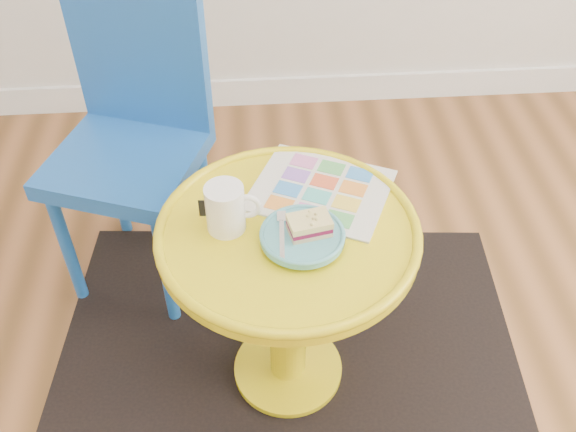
{
  "coord_description": "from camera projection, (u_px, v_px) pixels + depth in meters",
  "views": [
    {
      "loc": [
        -0.38,
        -0.38,
        1.55
      ],
      "look_at": [
        -0.31,
        0.63,
        0.6
      ],
      "focal_mm": 40.0,
      "sensor_mm": 36.0,
      "label": 1
    }
  ],
  "objects": [
    {
      "name": "chair",
      "position": [
        133.0,
        131.0,
        1.78
      ],
      "size": [
        0.49,
        0.49,
        0.87
      ],
      "rotation": [
        0.0,
        0.0,
        -0.35
      ],
      "color": "#1B59B3",
      "rests_on": "ground"
    },
    {
      "name": "cake_slice",
      "position": [
        309.0,
        225.0,
        1.36
      ],
      "size": [
        0.1,
        0.08,
        0.04
      ],
      "rotation": [
        0.0,
        0.0,
        0.21
      ],
      "color": "#D3BC8C",
      "rests_on": "plate"
    },
    {
      "name": "newspaper",
      "position": [
        321.0,
        190.0,
        1.51
      ],
      "size": [
        0.39,
        0.37,
        0.01
      ],
      "primitive_type": "cube",
      "rotation": [
        0.0,
        0.0,
        -0.44
      ],
      "color": "silver",
      "rests_on": "side_table"
    },
    {
      "name": "room_walls",
      "position": [
        57.0,
        274.0,
        1.98
      ],
      "size": [
        4.0,
        4.0,
        4.0
      ],
      "color": "silver",
      "rests_on": "ground"
    },
    {
      "name": "plate",
      "position": [
        302.0,
        236.0,
        1.37
      ],
      "size": [
        0.18,
        0.18,
        0.02
      ],
      "color": "#54A8B1",
      "rests_on": "newspaper"
    },
    {
      "name": "rug",
      "position": [
        288.0,
        370.0,
        1.79
      ],
      "size": [
        1.39,
        1.2,
        0.01
      ],
      "primitive_type": "cube",
      "rotation": [
        0.0,
        0.0,
        -0.08
      ],
      "color": "black",
      "rests_on": "ground"
    },
    {
      "name": "fork",
      "position": [
        282.0,
        232.0,
        1.37
      ],
      "size": [
        0.02,
        0.14,
        0.0
      ],
      "rotation": [
        0.0,
        0.0,
        -0.05
      ],
      "color": "silver",
      "rests_on": "plate"
    },
    {
      "name": "mug",
      "position": [
        226.0,
        207.0,
        1.38
      ],
      "size": [
        0.12,
        0.09,
        0.11
      ],
      "rotation": [
        0.0,
        0.0,
        -0.08
      ],
      "color": "white",
      "rests_on": "side_table"
    },
    {
      "name": "side_table",
      "position": [
        288.0,
        276.0,
        1.52
      ],
      "size": [
        0.59,
        0.59,
        0.56
      ],
      "color": "yellow",
      "rests_on": "ground"
    }
  ]
}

